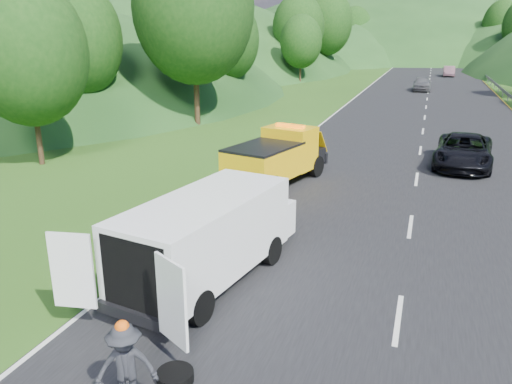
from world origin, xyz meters
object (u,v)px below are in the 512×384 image
at_px(spare_tire, 176,382).
at_px(child, 229,275).
at_px(tow_truck, 278,157).
at_px(passing_suv, 462,167).
at_px(woman, 212,229).
at_px(white_van, 209,234).
at_px(suitcase, 169,230).

bearing_deg(spare_tire, child, 99.00).
bearing_deg(tow_truck, passing_suv, 50.45).
relative_size(tow_truck, child, 5.47).
bearing_deg(woman, white_van, 170.86).
distance_m(spare_tire, passing_suv, 19.46).
bearing_deg(suitcase, spare_tire, -60.81).
height_order(child, suitcase, child).
bearing_deg(suitcase, passing_suv, 53.68).
xyz_separation_m(spare_tire, passing_suv, (5.76, 18.59, 0.00)).
distance_m(woman, suitcase, 1.49).
xyz_separation_m(white_van, child, (0.32, 0.45, -1.31)).
distance_m(white_van, child, 1.42).
xyz_separation_m(tow_truck, child, (1.22, -8.62, -1.18)).
relative_size(tow_truck, passing_suv, 1.08).
height_order(woman, spare_tire, woman).
distance_m(tow_truck, passing_suv, 9.59).
xyz_separation_m(tow_truck, spare_tire, (1.91, -12.95, -1.18)).
height_order(suitcase, spare_tire, suitcase).
distance_m(child, passing_suv, 15.65).
xyz_separation_m(woman, passing_suv, (8.18, 11.40, 0.00)).
relative_size(white_van, child, 6.31).
height_order(child, passing_suv, passing_suv).
distance_m(white_van, passing_suv, 16.25).
bearing_deg(child, suitcase, -176.03).
distance_m(child, spare_tire, 4.38).
distance_m(white_van, woman, 3.83).
bearing_deg(suitcase, white_van, -42.92).
relative_size(woman, child, 1.57).
relative_size(white_van, spare_tire, 9.97).
bearing_deg(child, woman, 158.26).
bearing_deg(woman, passing_suv, -67.79).
distance_m(tow_truck, suitcase, 7.07).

